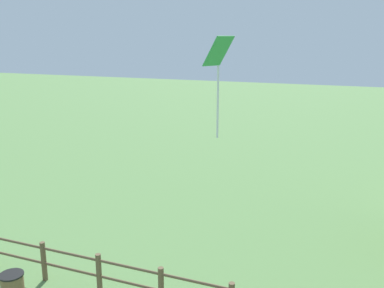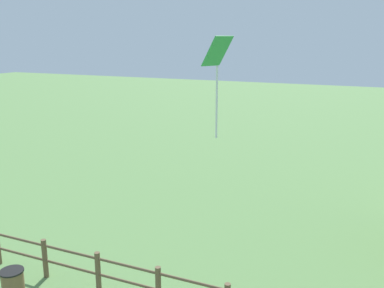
% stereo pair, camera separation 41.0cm
% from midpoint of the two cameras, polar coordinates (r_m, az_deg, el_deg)
% --- Properties ---
extents(wooden_fence, '(17.60, 0.14, 1.11)m').
position_cam_midpoint_polar(wooden_fence, '(10.79, -3.38, -18.32)').
color(wooden_fence, brown).
rests_on(wooden_fence, ground_plane).
extents(trash_bin, '(0.58, 0.58, 0.86)m').
position_cam_midpoint_polar(trash_bin, '(11.88, -21.79, -17.17)').
color(trash_bin, brown).
rests_on(trash_bin, ground_plane).
extents(kite_green_diamond, '(0.69, 0.74, 2.43)m').
position_cam_midpoint_polar(kite_green_diamond, '(10.23, 4.54, 10.18)').
color(kite_green_diamond, green).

